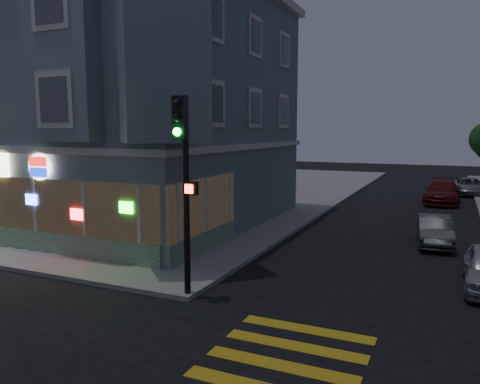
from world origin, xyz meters
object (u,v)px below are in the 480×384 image
Objects in this scene: traffic_signal at (184,162)px; parked_car_c at (442,192)px; parked_car_d at (469,186)px; parked_car_b at (435,231)px.

parked_car_c is at bearing 67.33° from traffic_signal.
parked_car_d is 0.80× the size of traffic_signal.
parked_car_c reaches higher than parked_car_d.
traffic_signal is at bearing -108.90° from parked_car_d.
parked_car_d is at bearing 73.54° from parked_car_c.
parked_car_b is at bearing -88.14° from parked_car_c.
parked_car_b is at bearing 50.66° from traffic_signal.
parked_car_c reaches higher than parked_car_b.
parked_car_c is 0.92× the size of traffic_signal.
parked_car_d is at bearing 78.60° from parked_car_b.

